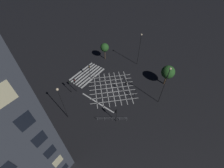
% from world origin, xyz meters
% --- Properties ---
extents(ground_plane, '(200.00, 200.00, 0.00)m').
position_xyz_m(ground_plane, '(0.00, 0.00, 0.00)').
color(ground_plane, black).
extents(road_markings, '(13.99, 17.95, 0.01)m').
position_xyz_m(road_markings, '(0.30, -4.46, 0.00)').
color(road_markings, silver).
rests_on(road_markings, ground_plane).
extents(traffic_light_ne_cross, '(0.36, 0.39, 4.05)m').
position_xyz_m(traffic_light_ne_cross, '(7.02, 6.12, 2.89)').
color(traffic_light_ne_cross, black).
rests_on(traffic_light_ne_cross, ground_plane).
extents(traffic_light_se_cross, '(0.36, 0.39, 4.29)m').
position_xyz_m(traffic_light_se_cross, '(6.07, -6.19, 3.06)').
color(traffic_light_se_cross, black).
rests_on(traffic_light_se_cross, ground_plane).
extents(traffic_light_median_north, '(0.36, 2.80, 4.19)m').
position_xyz_m(traffic_light_median_north, '(-0.36, 4.78, 3.10)').
color(traffic_light_median_north, black).
rests_on(traffic_light_median_north, ground_plane).
extents(traffic_light_se_main, '(0.39, 0.36, 4.23)m').
position_xyz_m(traffic_light_se_main, '(6.97, -7.06, 3.02)').
color(traffic_light_se_main, black).
rests_on(traffic_light_se_main, ground_plane).
extents(traffic_light_median_south, '(0.36, 0.39, 4.28)m').
position_xyz_m(traffic_light_median_south, '(0.32, -6.87, 3.05)').
color(traffic_light_median_south, black).
rests_on(traffic_light_median_south, ground_plane).
extents(street_lamp_east, '(0.46, 0.46, 10.26)m').
position_xyz_m(street_lamp_east, '(-2.75, 11.22, 6.66)').
color(street_lamp_east, black).
rests_on(street_lamp_east, ground_plane).
extents(street_lamp_west, '(0.46, 0.46, 9.59)m').
position_xyz_m(street_lamp_west, '(-12.03, 0.37, 6.25)').
color(street_lamp_west, black).
rests_on(street_lamp_west, ground_plane).
extents(street_lamp_far, '(0.50, 0.50, 9.13)m').
position_xyz_m(street_lamp_far, '(12.29, -2.54, 6.25)').
color(street_lamp_far, black).
rests_on(street_lamp_far, ground_plane).
extents(street_tree_near, '(2.46, 2.46, 5.20)m').
position_xyz_m(street_tree_near, '(-8.57, -8.89, 3.94)').
color(street_tree_near, brown).
rests_on(street_tree_near, ground_plane).
extents(street_tree_far, '(3.20, 3.20, 5.63)m').
position_xyz_m(street_tree_far, '(-9.05, 9.96, 4.00)').
color(street_tree_far, brown).
rests_on(street_tree_far, ground_plane).
extents(pedestrian_railing, '(3.68, 5.02, 1.05)m').
position_xyz_m(pedestrian_railing, '(7.40, 5.40, 0.67)').
color(pedestrian_railing, gray).
rests_on(pedestrian_railing, ground_plane).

